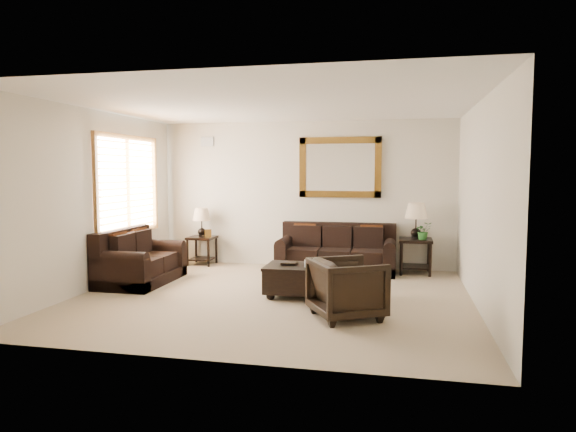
% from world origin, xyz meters
% --- Properties ---
extents(room, '(5.51, 5.01, 2.71)m').
position_xyz_m(room, '(0.00, 0.00, 1.35)').
color(room, tan).
rests_on(room, ground).
extents(window, '(0.07, 1.96, 1.66)m').
position_xyz_m(window, '(-2.70, 0.90, 1.55)').
color(window, white).
rests_on(window, room).
extents(mirror, '(1.50, 0.06, 1.10)m').
position_xyz_m(mirror, '(0.66, 2.47, 1.85)').
color(mirror, '#4E310F').
rests_on(mirror, room).
extents(air_vent, '(0.25, 0.02, 0.18)m').
position_xyz_m(air_vent, '(-1.90, 2.48, 2.35)').
color(air_vent, '#999999').
rests_on(air_vent, room).
extents(sofa, '(2.07, 0.89, 0.84)m').
position_xyz_m(sofa, '(0.66, 2.09, 0.31)').
color(sofa, black).
rests_on(sofa, room).
extents(loveseat, '(0.90, 1.52, 0.86)m').
position_xyz_m(loveseat, '(-2.33, 0.49, 0.32)').
color(loveseat, black).
rests_on(loveseat, room).
extents(end_table_left, '(0.49, 0.49, 1.08)m').
position_xyz_m(end_table_left, '(-1.93, 2.21, 0.71)').
color(end_table_left, black).
rests_on(end_table_left, room).
extents(end_table_right, '(0.56, 0.56, 1.23)m').
position_xyz_m(end_table_right, '(2.03, 2.18, 0.80)').
color(end_table_right, black).
rests_on(end_table_right, room).
extents(coffee_table, '(1.33, 0.73, 0.56)m').
position_xyz_m(coffee_table, '(0.56, 0.13, 0.28)').
color(coffee_table, black).
rests_on(coffee_table, room).
extents(armchair, '(1.02, 1.04, 0.80)m').
position_xyz_m(armchair, '(1.14, -0.80, 0.40)').
color(armchair, black).
rests_on(armchair, floor).
extents(potted_plant, '(0.36, 0.38, 0.24)m').
position_xyz_m(potted_plant, '(2.15, 2.08, 0.73)').
color(potted_plant, '#1F531C').
rests_on(potted_plant, end_table_right).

